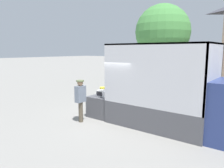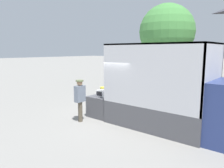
{
  "view_description": "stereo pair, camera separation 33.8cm",
  "coord_description": "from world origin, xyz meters",
  "px_view_note": "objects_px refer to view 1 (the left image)",
  "views": [
    {
      "loc": [
        5.58,
        -7.8,
        2.96
      ],
      "look_at": [
        -0.27,
        -0.2,
        1.48
      ],
      "focal_mm": 35.0,
      "sensor_mm": 36.0,
      "label": 1
    },
    {
      "loc": [
        5.84,
        -7.59,
        2.96
      ],
      "look_at": [
        -0.27,
        -0.2,
        1.48
      ],
      "focal_mm": 35.0,
      "sensor_mm": 36.0,
      "label": 2
    }
  ],
  "objects_px": {
    "box_truck": "(196,109)",
    "microwave": "(103,93)",
    "portable_generator": "(116,88)",
    "street_tree": "(163,32)",
    "worker_person": "(80,96)",
    "orange_bucket": "(103,90)"
  },
  "relations": [
    {
      "from": "box_truck",
      "to": "worker_person",
      "type": "height_order",
      "value": "box_truck"
    },
    {
      "from": "orange_bucket",
      "to": "worker_person",
      "type": "distance_m",
      "value": 1.61
    },
    {
      "from": "orange_bucket",
      "to": "street_tree",
      "type": "bearing_deg",
      "value": 98.62
    },
    {
      "from": "box_truck",
      "to": "microwave",
      "type": "distance_m",
      "value": 3.96
    },
    {
      "from": "orange_bucket",
      "to": "worker_person",
      "type": "height_order",
      "value": "worker_person"
    },
    {
      "from": "box_truck",
      "to": "microwave",
      "type": "relative_size",
      "value": 12.16
    },
    {
      "from": "portable_generator",
      "to": "street_tree",
      "type": "distance_m",
      "value": 9.76
    },
    {
      "from": "portable_generator",
      "to": "worker_person",
      "type": "distance_m",
      "value": 2.14
    },
    {
      "from": "microwave",
      "to": "worker_person",
      "type": "bearing_deg",
      "value": -102.04
    },
    {
      "from": "microwave",
      "to": "worker_person",
      "type": "xyz_separation_m",
      "value": [
        -0.25,
        -1.16,
        0.02
      ]
    },
    {
      "from": "worker_person",
      "to": "portable_generator",
      "type": "bearing_deg",
      "value": 82.77
    },
    {
      "from": "microwave",
      "to": "street_tree",
      "type": "relative_size",
      "value": 0.07
    },
    {
      "from": "box_truck",
      "to": "orange_bucket",
      "type": "distance_m",
      "value": 4.35
    },
    {
      "from": "box_truck",
      "to": "portable_generator",
      "type": "xyz_separation_m",
      "value": [
        -3.91,
        0.49,
        0.26
      ]
    },
    {
      "from": "orange_bucket",
      "to": "street_tree",
      "type": "xyz_separation_m",
      "value": [
        -1.44,
        9.51,
        3.38
      ]
    },
    {
      "from": "portable_generator",
      "to": "street_tree",
      "type": "xyz_separation_m",
      "value": [
        -1.87,
        9.0,
        3.3
      ]
    },
    {
      "from": "worker_person",
      "to": "street_tree",
      "type": "distance_m",
      "value": 11.73
    },
    {
      "from": "street_tree",
      "to": "worker_person",
      "type": "bearing_deg",
      "value": -81.8
    },
    {
      "from": "microwave",
      "to": "orange_bucket",
      "type": "xyz_separation_m",
      "value": [
        -0.41,
        0.44,
        0.02
      ]
    },
    {
      "from": "microwave",
      "to": "portable_generator",
      "type": "bearing_deg",
      "value": 88.74
    },
    {
      "from": "microwave",
      "to": "portable_generator",
      "type": "relative_size",
      "value": 0.72
    },
    {
      "from": "box_truck",
      "to": "street_tree",
      "type": "xyz_separation_m",
      "value": [
        -5.78,
        9.49,
        3.56
      ]
    }
  ]
}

